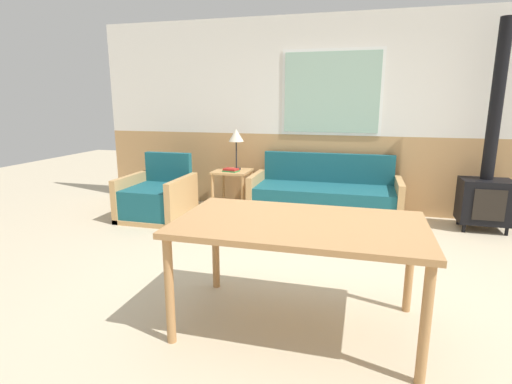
{
  "coord_description": "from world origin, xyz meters",
  "views": [
    {
      "loc": [
        0.34,
        -3.11,
        1.57
      ],
      "look_at": [
        -0.8,
        1.09,
        0.56
      ],
      "focal_mm": 28.0,
      "sensor_mm": 36.0,
      "label": 1
    }
  ],
  "objects_px": {
    "wood_stove": "(487,179)",
    "dining_table": "(299,232)",
    "couch": "(324,199)",
    "side_table": "(232,178)",
    "table_lamp": "(236,137)",
    "armchair": "(157,199)"
  },
  "relations": [
    {
      "from": "side_table",
      "to": "table_lamp",
      "type": "distance_m",
      "value": 0.59
    },
    {
      "from": "couch",
      "to": "side_table",
      "type": "distance_m",
      "value": 1.34
    },
    {
      "from": "couch",
      "to": "dining_table",
      "type": "height_order",
      "value": "couch"
    },
    {
      "from": "armchair",
      "to": "dining_table",
      "type": "distance_m",
      "value": 3.16
    },
    {
      "from": "couch",
      "to": "side_table",
      "type": "height_order",
      "value": "couch"
    },
    {
      "from": "wood_stove",
      "to": "dining_table",
      "type": "bearing_deg",
      "value": -123.95
    },
    {
      "from": "armchair",
      "to": "dining_table",
      "type": "height_order",
      "value": "armchair"
    },
    {
      "from": "couch",
      "to": "wood_stove",
      "type": "relative_size",
      "value": 0.79
    },
    {
      "from": "armchair",
      "to": "wood_stove",
      "type": "relative_size",
      "value": 0.35
    },
    {
      "from": "couch",
      "to": "wood_stove",
      "type": "bearing_deg",
      "value": 0.98
    },
    {
      "from": "couch",
      "to": "table_lamp",
      "type": "relative_size",
      "value": 3.34
    },
    {
      "from": "side_table",
      "to": "dining_table",
      "type": "height_order",
      "value": "dining_table"
    },
    {
      "from": "armchair",
      "to": "table_lamp",
      "type": "distance_m",
      "value": 1.4
    },
    {
      "from": "table_lamp",
      "to": "dining_table",
      "type": "xyz_separation_m",
      "value": [
        1.38,
        -2.87,
        -0.36
      ]
    },
    {
      "from": "side_table",
      "to": "dining_table",
      "type": "bearing_deg",
      "value": -63.07
    },
    {
      "from": "side_table",
      "to": "table_lamp",
      "type": "height_order",
      "value": "table_lamp"
    },
    {
      "from": "table_lamp",
      "to": "dining_table",
      "type": "height_order",
      "value": "table_lamp"
    },
    {
      "from": "dining_table",
      "to": "armchair",
      "type": "bearing_deg",
      "value": 136.57
    },
    {
      "from": "side_table",
      "to": "table_lamp",
      "type": "xyz_separation_m",
      "value": [
        0.04,
        0.09,
        0.58
      ]
    },
    {
      "from": "table_lamp",
      "to": "dining_table",
      "type": "bearing_deg",
      "value": -64.37
    },
    {
      "from": "side_table",
      "to": "wood_stove",
      "type": "bearing_deg",
      "value": -0.66
    },
    {
      "from": "dining_table",
      "to": "wood_stove",
      "type": "height_order",
      "value": "wood_stove"
    }
  ]
}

